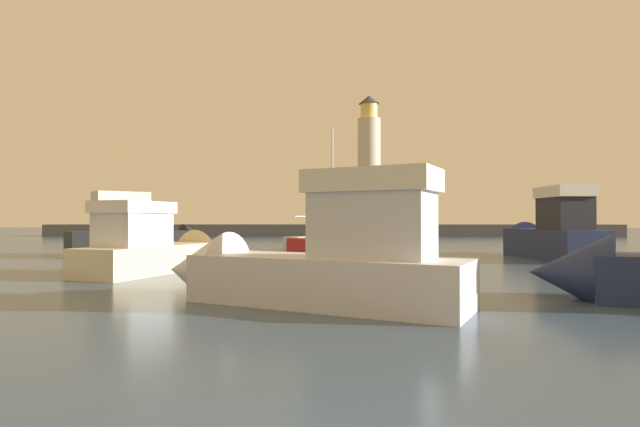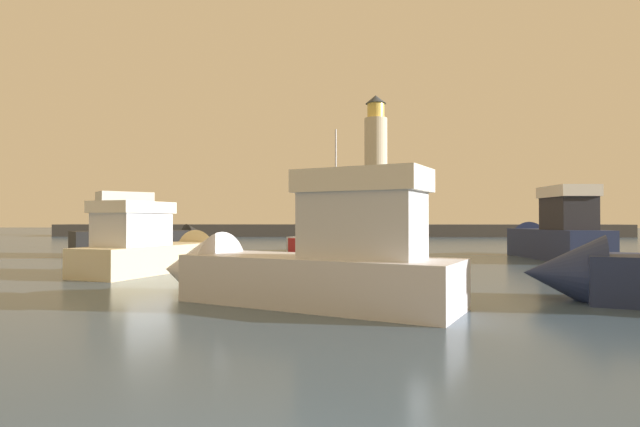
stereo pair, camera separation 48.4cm
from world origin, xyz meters
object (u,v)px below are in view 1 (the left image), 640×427
motorboat_0 (165,248)px  motorboat_6 (145,235)px  motorboat_3 (342,248)px  lighthouse (369,163)px  sailboat_moored (326,242)px  motorboat_5 (546,235)px  motorboat_2 (298,263)px

motorboat_0 → motorboat_6: size_ratio=1.06×
motorboat_6 → motorboat_0: bearing=-64.9°
motorboat_0 → motorboat_3: motorboat_0 is taller
lighthouse → motorboat_6: size_ratio=2.09×
motorboat_0 → sailboat_moored: sailboat_moored is taller
motorboat_0 → motorboat_5: (18.84, 7.38, 0.35)m
lighthouse → motorboat_3: bearing=-96.2°
motorboat_3 → motorboat_6: bearing=154.9°
motorboat_0 → motorboat_3: (7.45, 3.71, -0.17)m
motorboat_0 → motorboat_5: bearing=21.4°
lighthouse → sailboat_moored: 31.86m
motorboat_0 → motorboat_6: motorboat_6 is taller
motorboat_5 → motorboat_6: size_ratio=1.15×
motorboat_2 → sailboat_moored: 21.89m
motorboat_3 → motorboat_5: size_ratio=0.81×
motorboat_0 → motorboat_2: 10.06m
lighthouse → motorboat_6: lighthouse is taller
lighthouse → motorboat_6: (-16.11, -34.78, -8.25)m
lighthouse → sailboat_moored: bearing=-99.9°
motorboat_5 → sailboat_moored: 13.92m
lighthouse → sailboat_moored: size_ratio=1.97×
motorboat_0 → sailboat_moored: 15.34m
motorboat_2 → motorboat_3: (1.37, 11.71, -0.26)m
motorboat_3 → motorboat_6: motorboat_6 is taller
lighthouse → motorboat_0: 46.35m
lighthouse → sailboat_moored: (-5.26, -30.13, -8.90)m
motorboat_2 → motorboat_3: 11.80m
motorboat_2 → motorboat_6: 20.12m
motorboat_3 → motorboat_5: motorboat_5 is taller
motorboat_5 → sailboat_moored: bearing=152.2°
motorboat_0 → motorboat_3: 8.33m
motorboat_3 → sailboat_moored: size_ratio=0.88×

